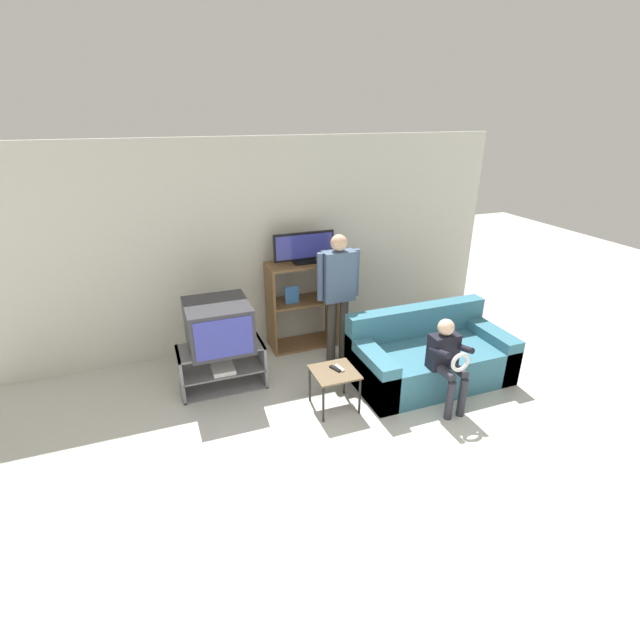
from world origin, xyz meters
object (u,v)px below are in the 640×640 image
tv_stand (222,367)px  media_shelf (302,304)px  remote_control_white (339,368)px  person_standing_adult (338,287)px  snack_table (334,376)px  remote_control_black (335,369)px  television_flat (304,249)px  couch (429,357)px  person_seated_child (447,358)px  television_main (218,325)px

tv_stand → media_shelf: (1.17, 0.67, 0.33)m
remote_control_white → person_standing_adult: bearing=57.9°
snack_table → remote_control_black: remote_control_black is taller
media_shelf → television_flat: bearing=-7.8°
couch → person_standing_adult: person_standing_adult is taller
remote_control_black → couch: size_ratio=0.08×
television_flat → remote_control_black: 1.69m
media_shelf → television_flat: size_ratio=1.47×
snack_table → couch: 1.25m
tv_stand → remote_control_white: bearing=-35.5°
tv_stand → remote_control_black: bearing=-36.6°
person_standing_adult → tv_stand: bearing=-173.8°
remote_control_black → person_seated_child: 1.15m
snack_table → remote_control_black: bearing=56.0°
tv_stand → person_seated_child: bearing=-29.4°
tv_stand → television_flat: bearing=28.9°
television_flat → snack_table: (-0.19, -1.47, -0.94)m
couch → person_standing_adult: (-0.80, 0.81, 0.69)m
television_flat → couch: 1.98m
television_main → remote_control_black: (1.03, -0.78, -0.32)m
media_shelf → remote_control_black: media_shelf is taller
remote_control_black → remote_control_white: bearing=-26.8°
person_seated_child → remote_control_white: bearing=158.0°
person_standing_adult → remote_control_black: bearing=-114.1°
television_main → person_standing_adult: size_ratio=0.43×
media_shelf → snack_table: size_ratio=2.54×
tv_stand → snack_table: tv_stand is taller
remote_control_black → person_standing_adult: (0.42, 0.93, 0.52)m
person_standing_adult → television_main: bearing=-174.3°
television_flat → person_seated_child: television_flat is taller
television_flat → remote_control_white: television_flat is taller
television_main → person_standing_adult: 1.47m
media_shelf → person_standing_adult: 0.70m
television_main → remote_control_black: television_main is taller
remote_control_black → remote_control_white: (0.05, -0.00, 0.00)m
television_flat → person_seated_child: bearing=-64.4°
remote_control_black → remote_control_white: size_ratio=1.00×
person_standing_adult → person_seated_child: bearing=-64.4°
television_flat → snack_table: bearing=-97.5°
television_main → person_seated_child: bearing=-29.8°
couch → remote_control_black: bearing=-174.4°
tv_stand → television_main: television_main is taller
remote_control_white → television_flat: bearing=74.6°
tv_stand → television_flat: television_flat is taller
remote_control_black → tv_stand: bearing=121.5°
couch → media_shelf: bearing=129.3°
television_main → remote_control_white: (1.08, -0.79, -0.32)m
snack_table → couch: size_ratio=0.25×
tv_stand → person_standing_adult: bearing=6.2°
remote_control_white → person_standing_adult: size_ratio=0.09×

